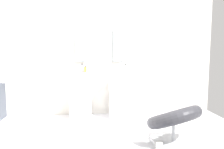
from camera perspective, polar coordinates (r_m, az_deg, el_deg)
ground_plane at (r=3.15m, az=-1.76°, el=-19.07°), size 4.80×3.60×0.04m
rear_partition at (r=4.48m, az=-3.41°, el=6.02°), size 4.80×0.10×2.60m
pedestal_sink_left at (r=4.19m, az=-8.35°, el=-5.40°), size 0.45×0.45×1.01m
pedestal_sink_right at (r=4.22m, az=2.13°, el=-5.23°), size 0.45×0.45×1.01m
vanity_mirror_left at (r=4.41m, az=-8.40°, el=7.60°), size 0.22×0.03×0.64m
vanity_mirror_right at (r=4.45m, az=1.60°, el=7.66°), size 0.22×0.03×0.64m
lounge_chair at (r=3.20m, az=16.07°, el=-11.71°), size 1.08×1.08×0.65m
towel_rack at (r=3.33m, az=-27.70°, el=-6.56°), size 0.37×0.22×0.95m
coffee_mug at (r=3.07m, az=12.40°, el=-18.13°), size 0.09×0.09×0.11m
soap_bottle_amber at (r=4.18m, az=-7.10°, el=1.29°), size 0.05×0.05×0.13m
soap_bottle_white at (r=4.22m, az=3.62°, el=1.62°), size 0.06×0.06×0.16m
soap_bottle_grey at (r=4.23m, az=-7.92°, el=1.63°), size 0.05×0.05×0.17m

